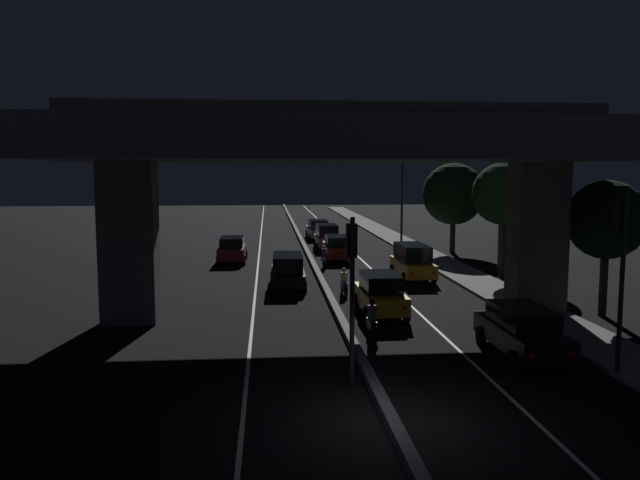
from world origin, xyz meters
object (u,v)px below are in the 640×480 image
car_taxi_yellow_second (380,294)px  traffic_light_left_of_median (352,271)px  motorcycle_white_filtering_far (324,258)px  traffic_light_right_of_median (621,253)px  car_taxi_yellow_third (412,261)px  car_silver_sixth (318,229)px  car_dark_red_second_oncoming (232,249)px  pedestrian_on_sidewalk (511,282)px  motorcycle_blue_filtering_mid (344,283)px  car_silver_fifth (327,236)px  car_black_lead_oncoming (288,270)px  car_dark_red_fourth (337,247)px  motorcycle_black_filtering_near (372,322)px  street_lamp (398,184)px  car_black_lead (521,330)px

car_taxi_yellow_second → traffic_light_left_of_median: bearing=163.8°
motorcycle_white_filtering_far → traffic_light_right_of_median: bearing=-158.9°
traffic_light_left_of_median → car_taxi_yellow_third: bearing=71.3°
car_taxi_yellow_second → car_silver_sixth: bearing=-0.1°
car_dark_red_second_oncoming → pedestrian_on_sidewalk: size_ratio=2.66×
car_dark_red_second_oncoming → motorcycle_blue_filtering_mid: bearing=27.9°
traffic_light_left_of_median → car_dark_red_second_oncoming: size_ratio=1.11×
car_silver_sixth → motorcycle_white_filtering_far: size_ratio=2.59×
traffic_light_left_of_median → car_silver_fifth: 31.61m
pedestrian_on_sidewalk → car_black_lead_oncoming: bearing=154.7°
traffic_light_left_of_median → car_silver_fifth: bearing=85.8°
car_dark_red_second_oncoming → pedestrian_on_sidewalk: (13.64, -14.33, 0.07)m
pedestrian_on_sidewalk → car_taxi_yellow_second: bearing=-162.7°
car_silver_sixth → pedestrian_on_sidewalk: pedestrian_on_sidewalk is taller
car_dark_red_fourth → motorcycle_black_filtering_near: 20.35m
traffic_light_left_of_median → motorcycle_black_filtering_near: size_ratio=2.65×
car_silver_sixth → car_dark_red_second_oncoming: car_silver_sixth is taller
car_dark_red_second_oncoming → motorcycle_black_filtering_near: (6.16, -20.02, -0.26)m
car_taxi_yellow_second → car_silver_sixth: size_ratio=0.87×
car_black_lead_oncoming → motorcycle_white_filtering_far: 6.87m
car_silver_fifth → traffic_light_left_of_median: bearing=175.2°
street_lamp → car_black_lead: size_ratio=1.90×
motorcycle_white_filtering_far → car_dark_red_fourth: bearing=-15.5°
car_black_lead_oncoming → pedestrian_on_sidewalk: (10.21, -4.83, 0.04)m
motorcycle_black_filtering_near → car_silver_sixth: bearing=-3.0°
traffic_light_left_of_median → pedestrian_on_sidewalk: traffic_light_left_of_median is taller
motorcycle_white_filtering_far → car_taxi_yellow_third: bearing=-129.4°
traffic_light_left_of_median → motorcycle_white_filtering_far: bearing=86.9°
car_taxi_yellow_third → motorcycle_white_filtering_far: size_ratio=2.48×
motorcycle_blue_filtering_mid → motorcycle_white_filtering_far: motorcycle_white_filtering_far is taller
traffic_light_right_of_median → car_taxi_yellow_second: size_ratio=1.31×
traffic_light_right_of_median → pedestrian_on_sidewalk: bearing=84.8°
car_black_lead_oncoming → motorcycle_white_filtering_far: car_black_lead_oncoming is taller
motorcycle_white_filtering_far → pedestrian_on_sidewalk: 13.62m
car_black_lead → car_taxi_yellow_second: car_taxi_yellow_second is taller
car_taxi_yellow_second → car_dark_red_second_oncoming: size_ratio=0.97×
car_black_lead → car_dark_red_fourth: size_ratio=0.95×
motorcycle_blue_filtering_mid → motorcycle_white_filtering_far: bearing=-0.8°
car_silver_fifth → pedestrian_on_sidewalk: (6.58, -20.95, -0.07)m
car_black_lead → car_black_lead_oncoming: bearing=29.1°
traffic_light_right_of_median → car_taxi_yellow_third: (-2.08, 17.34, -2.69)m
car_black_lead_oncoming → motorcycle_black_filtering_near: bearing=15.8°
car_taxi_yellow_third → pedestrian_on_sidewalk: bearing=-156.6°
car_black_lead → pedestrian_on_sidewalk: size_ratio=2.80×
car_black_lead → car_dark_red_second_oncoming: bearing=25.4°
motorcycle_white_filtering_far → pedestrian_on_sidewalk: pedestrian_on_sidewalk is taller
car_taxi_yellow_second → motorcycle_black_filtering_near: size_ratio=2.31×
car_silver_sixth → motorcycle_black_filtering_near: (-0.79, -34.15, -0.27)m
car_taxi_yellow_third → car_dark_red_second_oncoming: car_taxi_yellow_third is taller
traffic_light_left_of_median → motorcycle_white_filtering_far: traffic_light_left_of_median is taller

